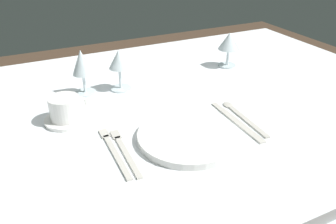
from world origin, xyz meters
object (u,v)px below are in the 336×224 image
at_px(fork_outer, 124,150).
at_px(fork_inner, 113,150).
at_px(wine_glass_centre, 229,43).
at_px(wine_glass_left, 82,65).
at_px(coffee_cup_left, 65,108).
at_px(spoon_soup, 239,114).
at_px(dinner_knife, 237,122).
at_px(wine_glass_right, 119,62).
at_px(dinner_plate, 188,136).

height_order(fork_outer, fork_inner, same).
distance_m(wine_glass_centre, wine_glass_left, 0.56).
height_order(fork_inner, coffee_cup_left, coffee_cup_left).
distance_m(fork_inner, spoon_soup, 0.38).
height_order(fork_outer, wine_glass_left, wine_glass_left).
relative_size(fork_outer, fork_inner, 0.94).
xyz_separation_m(dinner_knife, wine_glass_left, (-0.34, 0.37, 0.10)).
xyz_separation_m(spoon_soup, wine_glass_left, (-0.37, 0.33, 0.10)).
relative_size(dinner_knife, spoon_soup, 1.10).
height_order(wine_glass_centre, wine_glass_right, wine_glass_right).
bearing_deg(wine_glass_centre, dinner_knife, -120.51).
relative_size(spoon_soup, coffee_cup_left, 2.03).
xyz_separation_m(coffee_cup_left, wine_glass_centre, (0.64, 0.16, 0.05)).
distance_m(dinner_plate, dinner_knife, 0.16).
bearing_deg(spoon_soup, dinner_plate, -166.29).
height_order(fork_outer, coffee_cup_left, coffee_cup_left).
xyz_separation_m(fork_outer, wine_glass_right, (0.11, 0.34, 0.09)).
xyz_separation_m(coffee_cup_left, wine_glass_right, (0.20, 0.14, 0.05)).
bearing_deg(wine_glass_left, fork_inner, -92.60).
height_order(dinner_knife, spoon_soup, spoon_soup).
distance_m(dinner_knife, wine_glass_right, 0.42).
relative_size(spoon_soup, wine_glass_right, 1.60).
bearing_deg(spoon_soup, fork_inner, -177.88).
bearing_deg(dinner_knife, wine_glass_left, 132.31).
height_order(dinner_plate, dinner_knife, dinner_plate).
bearing_deg(coffee_cup_left, spoon_soup, -21.43).
bearing_deg(fork_outer, wine_glass_centre, 33.75).
distance_m(fork_outer, fork_inner, 0.03).
height_order(fork_inner, wine_glass_centre, wine_glass_centre).
height_order(coffee_cup_left, wine_glass_right, wine_glass_right).
xyz_separation_m(dinner_plate, fork_outer, (-0.17, 0.02, -0.01)).
height_order(dinner_knife, wine_glass_right, wine_glass_right).
height_order(coffee_cup_left, wine_glass_left, wine_glass_left).
xyz_separation_m(spoon_soup, coffee_cup_left, (-0.46, 0.18, 0.04)).
bearing_deg(fork_outer, dinner_knife, -1.33).
height_order(dinner_knife, wine_glass_centre, wine_glass_centre).
xyz_separation_m(fork_inner, wine_glass_right, (0.13, 0.33, 0.09)).
bearing_deg(dinner_plate, wine_glass_centre, 45.33).
xyz_separation_m(fork_inner, coffee_cup_left, (-0.07, 0.19, 0.04)).
bearing_deg(fork_outer, coffee_cup_left, 115.24).
bearing_deg(wine_glass_right, wine_glass_left, 170.79).
distance_m(dinner_plate, coffee_cup_left, 0.35).
height_order(spoon_soup, coffee_cup_left, coffee_cup_left).
relative_size(coffee_cup_left, wine_glass_right, 0.79).
relative_size(coffee_cup_left, wine_glass_centre, 0.81).
bearing_deg(wine_glass_right, wine_glass_centre, 3.05).
relative_size(dinner_plate, spoon_soup, 1.21).
relative_size(dinner_plate, fork_outer, 1.24).
distance_m(spoon_soup, wine_glass_centre, 0.40).
bearing_deg(dinner_plate, coffee_cup_left, 139.16).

